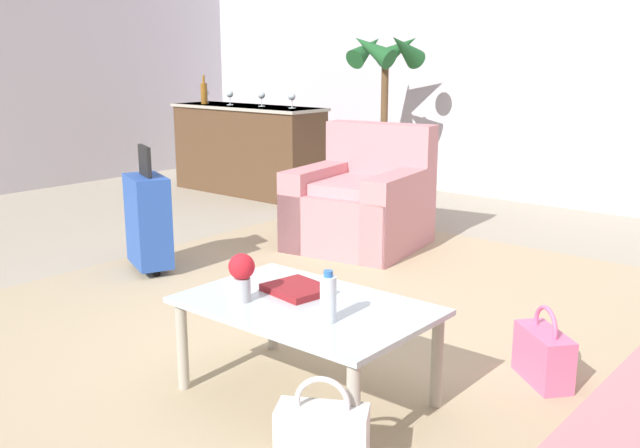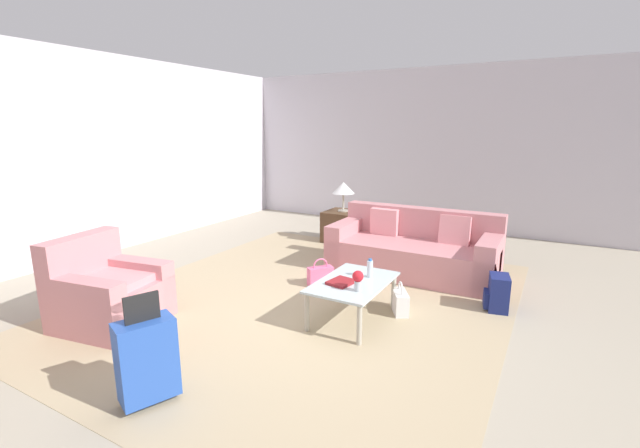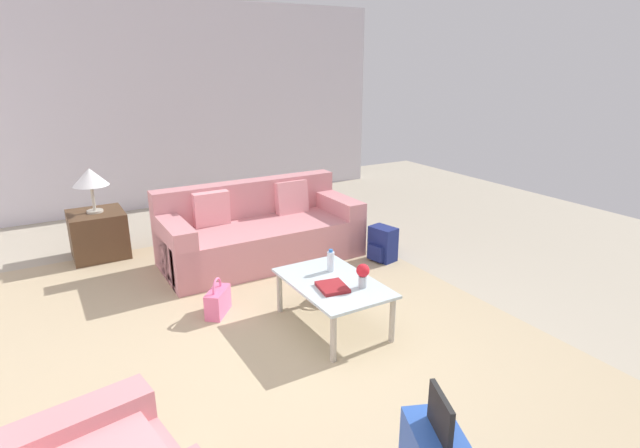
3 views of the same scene
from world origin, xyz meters
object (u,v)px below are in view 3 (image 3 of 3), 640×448
Objects in this scene: flower_vase at (363,273)px; coffee_table at (333,287)px; table_lamp at (90,178)px; couch at (258,233)px; coffee_table_book at (332,287)px; side_table at (98,234)px; water_bottle at (331,261)px; handbag_pink at (218,301)px; backpack_navy at (382,244)px; handbag_white at (344,286)px.

coffee_table is at bearing 34.29° from flower_vase.
couch is at bearing -122.07° from table_lamp.
coffee_table_book is at bearing 174.64° from couch.
couch is 1.89m from side_table.
water_bottle is at bearing -148.39° from table_lamp.
flower_vase is at bearing -104.13° from coffee_table_book.
side_table is at bearing 18.85° from handbag_pink.
flower_vase reaches higher than coffee_table_book.
coffee_table is 5.01× the size of flower_vase.
coffee_table is 2.57× the size of backpack_navy.
side_table is 1.51× the size of backpack_navy.
flower_vase is at bearing -134.77° from handbag_pink.
table_lamp reaches higher than handbag_white.
coffee_table is at bearing 136.71° from handbag_white.
couch is 1.43m from handbag_white.
backpack_navy is (-1.80, -2.79, -0.08)m from side_table.
coffee_table_book is at bearing 146.31° from coffee_table.
water_bottle reaches higher than handbag_white.
coffee_table_book is 0.76m from handbag_white.
coffee_table is (-1.80, 0.10, 0.07)m from couch.
side_table is at bearing 35.30° from coffee_table_book.
table_lamp is 2.36m from handbag_pink.
water_bottle is (-1.60, 0.00, 0.22)m from couch.
flower_vase is (-2.02, -0.05, 0.25)m from couch.
couch is at bearing 11.29° from handbag_white.
handbag_pink is at bearing 75.26° from handbag_white.
flower_vase is (-0.10, -0.23, 0.11)m from coffee_table_book.
couch is 1.44m from backpack_navy.
handbag_white is at bearing -104.74° from handbag_pink.
handbag_pink is (0.51, 0.89, -0.39)m from water_bottle.
table_lamp is 1.44× the size of handbag_white.
table_lamp is 1.29× the size of backpack_navy.
water_bottle is 0.79× the size of coffee_table_book.
handbag_white is at bearing -20.18° from flower_vase.
coffee_table is 2.00× the size of table_lamp.
handbag_white is at bearing -31.94° from coffee_table_book.
coffee_table_book is 1.79m from backpack_navy.
flower_vase is at bearing -145.71° from coffee_table.
couch reaches higher than coffee_table.
coffee_table is at bearing 176.82° from couch.
handbag_white is (0.52, -0.46, -0.31)m from coffee_table_book.
couch is 4.33× the size of table_lamp.
couch reaches higher than handbag_pink.
table_lamp is at bearing 180.00° from side_table.
handbag_white is (-2.40, -1.88, -0.81)m from table_lamp.
table_lamp is (2.80, 1.50, 0.57)m from coffee_table.
couch is 8.60× the size of coffee_table_book.
flower_vase reaches higher than coffee_table.
coffee_table is at bearing 153.43° from water_bottle.
coffee_table_book is at bearing 150.64° from water_bottle.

